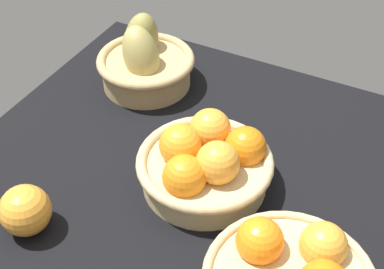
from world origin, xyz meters
TOP-DOWN VIEW (x-y plane):
  - market_tray at (0.00, 0.00)cm, footprint 84.00×72.00cm
  - basket_near_right_pears at (22.46, -17.43)cm, footprint 20.36×20.36cm
  - basket_center at (-2.07, 3.44)cm, footprint 23.37×23.37cm
  - loose_orange_front_gap at (18.64, 25.42)cm, footprint 8.27×8.27cm

SIDE VIEW (x-z plane):
  - market_tray at x=0.00cm, z-range 0.00..3.00cm
  - loose_orange_front_gap at x=18.64cm, z-range 3.00..11.27cm
  - basket_center at x=-2.07cm, z-range 2.01..13.36cm
  - basket_near_right_pears at x=22.46cm, z-range 0.41..15.68cm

